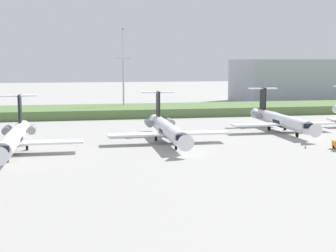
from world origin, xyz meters
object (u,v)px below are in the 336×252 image
Objects in this scene: regional_jet_third at (167,129)px; safety_cone_front_marker at (306,147)px; regional_jet_fourth at (281,120)px; regional_jet_second at (14,138)px; antenna_mast at (123,78)px.

safety_cone_front_marker is (22.69, -11.04, -2.26)m from regional_jet_third.
regional_jet_third and regional_jet_fourth have the same top height.
regional_jet_second and regional_jet_fourth have the same top height.
regional_jet_fourth is at bearing -55.15° from antenna_mast.
regional_jet_fourth reaches higher than safety_cone_front_marker.
regional_jet_third is at bearing -161.63° from regional_jet_fourth.
antenna_mast is at bearing 93.51° from regional_jet_third.
regional_jet_fourth is (26.90, 8.93, 0.00)m from regional_jet_third.
regional_jet_fourth is 20.53m from safety_cone_front_marker.
safety_cone_front_marker is (-4.21, -19.97, -2.26)m from regional_jet_fourth.
antenna_mast reaches higher than regional_jet_third.
antenna_mast is 44.96× the size of safety_cone_front_marker.
regional_jet_third is 52.82m from antenna_mast.
regional_jet_second is 56.36× the size of safety_cone_front_marker.
regional_jet_second is 1.00× the size of regional_jet_fourth.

